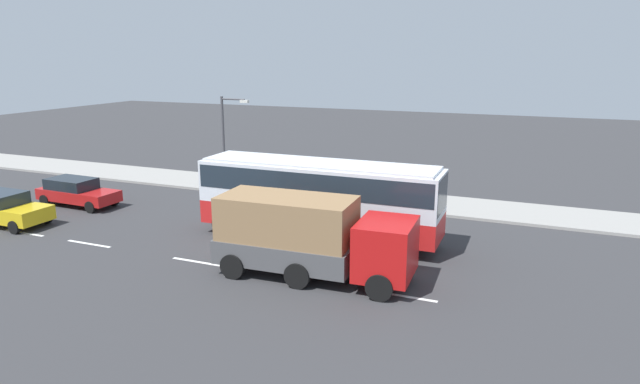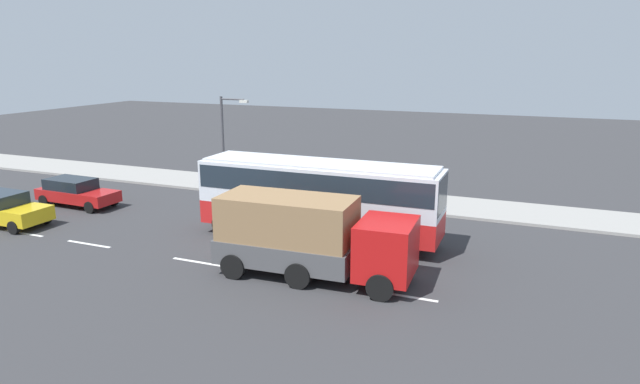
# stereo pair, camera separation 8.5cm
# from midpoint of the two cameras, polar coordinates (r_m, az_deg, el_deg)

# --- Properties ---
(ground_plane) EXTENTS (120.00, 120.00, 0.00)m
(ground_plane) POSITION_cam_midpoint_polar(r_m,az_deg,el_deg) (24.27, -4.64, -5.49)
(ground_plane) COLOR #333335
(sidewalk_curb) EXTENTS (80.00, 4.00, 0.15)m
(sidewalk_curb) POSITION_cam_midpoint_polar(r_m,az_deg,el_deg) (32.23, 2.65, -0.36)
(sidewalk_curb) COLOR gray
(sidewalk_curb) RESTS_ON ground_plane
(lane_centreline) EXTENTS (26.97, 0.16, 0.01)m
(lane_centreline) POSITION_cam_midpoint_polar(r_m,az_deg,el_deg) (25.56, -21.12, -5.39)
(lane_centreline) COLOR white
(lane_centreline) RESTS_ON ground_plane
(coach_bus) EXTENTS (10.92, 2.70, 3.58)m
(coach_bus) POSITION_cam_midpoint_polar(r_m,az_deg,el_deg) (24.18, -0.06, -0.03)
(coach_bus) COLOR red
(coach_bus) RESTS_ON ground_plane
(cargo_truck) EXTENTS (7.50, 2.86, 3.03)m
(cargo_truck) POSITION_cam_midpoint_polar(r_m,az_deg,el_deg) (20.29, -1.00, -4.56)
(cargo_truck) COLOR red
(cargo_truck) RESTS_ON ground_plane
(car_yellow_taxi) EXTENTS (4.67, 2.03, 1.60)m
(car_yellow_taxi) POSITION_cam_midpoint_polar(r_m,az_deg,el_deg) (30.99, -30.17, -1.43)
(car_yellow_taxi) COLOR gold
(car_yellow_taxi) RESTS_ON ground_plane
(car_red_compact) EXTENTS (4.73, 1.99, 1.51)m
(car_red_compact) POSITION_cam_midpoint_polar(r_m,az_deg,el_deg) (33.02, -24.05, 0.05)
(car_red_compact) COLOR #B21919
(car_red_compact) RESTS_ON ground_plane
(pedestrian_near_curb) EXTENTS (0.32, 0.32, 1.60)m
(pedestrian_near_curb) POSITION_cam_midpoint_polar(r_m,az_deg,el_deg) (30.38, 9.36, 0.49)
(pedestrian_near_curb) COLOR brown
(pedestrian_near_curb) RESTS_ON sidewalk_curb
(street_lamp) EXTENTS (1.87, 0.24, 5.62)m
(street_lamp) POSITION_cam_midpoint_polar(r_m,az_deg,el_deg) (33.23, -9.67, 5.86)
(street_lamp) COLOR #47474C
(street_lamp) RESTS_ON sidewalk_curb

